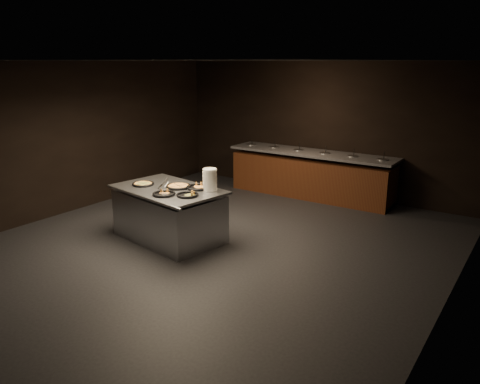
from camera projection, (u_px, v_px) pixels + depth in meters
The scene contains 11 objects.
room at pixel (210, 159), 7.14m from camera, with size 7.02×8.02×2.92m.
salad_bar at pixel (310, 177), 10.25m from camera, with size 3.70×0.83×1.18m.
serving_counter at pixel (169, 215), 7.80m from camera, with size 2.00×1.47×0.88m.
plate_stack at pixel (210, 180), 7.52m from camera, with size 0.23×0.23×0.35m, color white.
pan_veggie_whole at pixel (143, 184), 7.87m from camera, with size 0.36×0.36×0.04m.
pan_cheese_whole at pixel (179, 186), 7.73m from camera, with size 0.41×0.41×0.04m.
pan_cheese_slices_a at pixel (198, 187), 7.67m from camera, with size 0.40×0.40×0.04m.
pan_cheese_slices_b at pixel (164, 194), 7.29m from camera, with size 0.36×0.36×0.04m.
pan_veggie_slices at pixel (187, 195), 7.24m from camera, with size 0.35×0.35×0.04m.
server_left at pixel (165, 184), 7.67m from camera, with size 0.10×0.32×0.15m.
server_right at pixel (161, 189), 7.34m from camera, with size 0.31×0.19×0.16m.
Camera 1 is at (4.30, -5.55, 2.89)m, focal length 35.00 mm.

